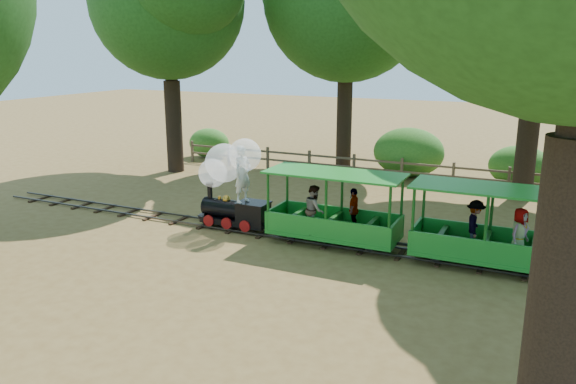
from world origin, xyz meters
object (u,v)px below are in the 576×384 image
at_px(carriage_front, 332,216).
at_px(carriage_rear, 489,236).
at_px(fence, 377,166).
at_px(locomotive, 230,177).

bearing_deg(carriage_front, carriage_rear, 1.03).
bearing_deg(fence, carriage_front, -82.32).
relative_size(carriage_front, carriage_rear, 1.00).
xyz_separation_m(carriage_front, carriage_rear, (4.02, 0.07, 0.00)).
relative_size(carriage_front, fence, 0.20).
bearing_deg(fence, carriage_rear, -57.35).
relative_size(locomotive, carriage_rear, 0.75).
height_order(locomotive, carriage_rear, locomotive).
xyz_separation_m(carriage_rear, fence, (-5.10, 7.97, -0.24)).
xyz_separation_m(locomotive, fence, (2.16, 7.94, -1.00)).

